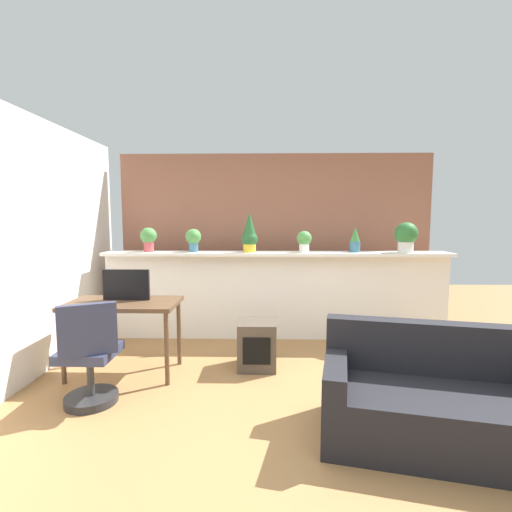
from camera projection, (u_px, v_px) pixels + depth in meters
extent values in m
plane|color=#9E7042|center=(283.00, 418.00, 2.93)|extent=(12.00, 12.00, 0.00)
cube|color=white|center=(276.00, 297.00, 4.86)|extent=(4.44, 0.16, 1.11)
cube|color=white|center=(276.00, 254.00, 4.76)|extent=(4.44, 0.40, 0.04)
cube|color=#935B47|center=(275.00, 241.00, 5.39)|extent=(4.44, 0.10, 2.50)
cube|color=white|center=(2.00, 251.00, 3.25)|extent=(0.12, 4.40, 2.60)
cylinder|color=#B7474C|center=(149.00, 247.00, 4.79)|extent=(0.13, 0.13, 0.13)
sphere|color=#4C9347|center=(148.00, 236.00, 4.78)|extent=(0.21, 0.21, 0.21)
cylinder|color=#386B84|center=(194.00, 247.00, 4.78)|extent=(0.12, 0.12, 0.12)
sphere|color=#4C9347|center=(193.00, 237.00, 4.76)|extent=(0.20, 0.20, 0.20)
cylinder|color=gold|center=(249.00, 248.00, 4.73)|extent=(0.16, 0.16, 0.11)
sphere|color=#235B2D|center=(249.00, 239.00, 4.72)|extent=(0.21, 0.21, 0.21)
cone|color=#235B2D|center=(249.00, 224.00, 4.70)|extent=(0.18, 0.18, 0.31)
cylinder|color=silver|center=(304.00, 248.00, 4.73)|extent=(0.13, 0.13, 0.11)
sphere|color=#4C9347|center=(304.00, 238.00, 4.72)|extent=(0.19, 0.19, 0.19)
cylinder|color=#386B84|center=(355.00, 247.00, 4.74)|extent=(0.13, 0.13, 0.14)
cone|color=#3D843D|center=(355.00, 234.00, 4.73)|extent=(0.12, 0.12, 0.19)
cylinder|color=silver|center=(406.00, 247.00, 4.69)|extent=(0.19, 0.19, 0.14)
sphere|color=#2D7033|center=(406.00, 234.00, 4.67)|extent=(0.28, 0.28, 0.28)
cylinder|color=brown|center=(63.00, 348.00, 3.51)|extent=(0.04, 0.04, 0.71)
cylinder|color=brown|center=(167.00, 349.00, 3.49)|extent=(0.04, 0.04, 0.71)
cylinder|color=brown|center=(88.00, 332.00, 4.01)|extent=(0.04, 0.04, 0.71)
cylinder|color=brown|center=(179.00, 332.00, 3.99)|extent=(0.04, 0.04, 0.71)
cube|color=brown|center=(123.00, 304.00, 3.71)|extent=(1.10, 0.60, 0.04)
cube|color=black|center=(126.00, 285.00, 3.77)|extent=(0.47, 0.04, 0.32)
cylinder|color=#262628|center=(92.00, 399.00, 3.18)|extent=(0.44, 0.44, 0.07)
cylinder|color=#333333|center=(91.00, 376.00, 3.16)|extent=(0.06, 0.06, 0.34)
cube|color=#2D334C|center=(89.00, 352.00, 3.14)|extent=(0.44, 0.44, 0.08)
cube|color=#2D334C|center=(88.00, 330.00, 2.94)|extent=(0.43, 0.25, 0.42)
cube|color=#4C4238|center=(257.00, 344.00, 3.92)|extent=(0.40, 0.40, 0.50)
cube|color=black|center=(257.00, 351.00, 3.73)|extent=(0.28, 0.04, 0.28)
cube|color=black|center=(437.00, 418.00, 2.57)|extent=(1.68, 1.07, 0.40)
cube|color=black|center=(430.00, 348.00, 2.82)|extent=(1.56, 0.48, 0.40)
cube|color=black|center=(336.00, 370.00, 2.71)|extent=(0.32, 0.78, 0.16)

